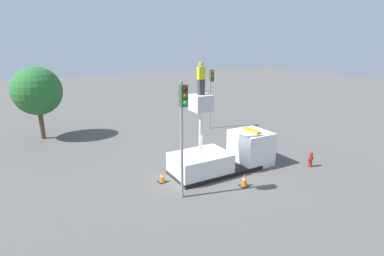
{
  "coord_description": "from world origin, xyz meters",
  "views": [
    {
      "loc": [
        -9.56,
        -13.89,
        7.52
      ],
      "look_at": [
        -2.14,
        -0.89,
        3.27
      ],
      "focal_mm": 28.0,
      "sensor_mm": 36.0,
      "label": 1
    }
  ],
  "objects": [
    {
      "name": "traffic_cone_rear",
      "position": [
        -3.4,
        0.28,
        0.31
      ],
      "size": [
        0.44,
        0.44,
        0.66
      ],
      "color": "black",
      "rests_on": "ground"
    },
    {
      "name": "bucket_truck",
      "position": [
        0.67,
        0.0,
        0.93
      ],
      "size": [
        6.55,
        2.4,
        4.8
      ],
      "color": "black",
      "rests_on": "ground"
    },
    {
      "name": "worker",
      "position": [
        -1.06,
        0.0,
        5.68
      ],
      "size": [
        0.4,
        0.26,
        1.75
      ],
      "color": "#38383D",
      "rests_on": "bucket_truck"
    },
    {
      "name": "traffic_light_pole",
      "position": [
        -3.23,
        -1.92,
        4.14
      ],
      "size": [
        0.34,
        0.57,
        5.88
      ],
      "color": "gray",
      "rests_on": "ground"
    },
    {
      "name": "fire_hydrant",
      "position": [
        5.61,
        -2.36,
        0.49
      ],
      "size": [
        0.47,
        0.23,
        0.99
      ],
      "color": "#B2231E",
      "rests_on": "ground"
    },
    {
      "name": "tree_left_bg",
      "position": [
        -8.55,
        12.43,
        3.9
      ],
      "size": [
        3.79,
        3.79,
        5.81
      ],
      "color": "brown",
      "rests_on": "ground"
    },
    {
      "name": "ground_plane",
      "position": [
        0.0,
        0.0,
        0.0
      ],
      "size": [
        120.0,
        120.0,
        0.0
      ],
      "primitive_type": "plane",
      "color": "#565451"
    },
    {
      "name": "traffic_light_across",
      "position": [
        4.92,
        8.1,
        3.86
      ],
      "size": [
        0.34,
        0.57,
        5.46
      ],
      "color": "gray",
      "rests_on": "ground"
    },
    {
      "name": "traffic_cone_curbside",
      "position": [
        0.28,
        -2.39,
        0.35
      ],
      "size": [
        0.46,
        0.46,
        0.73
      ],
      "color": "black",
      "rests_on": "ground"
    }
  ]
}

